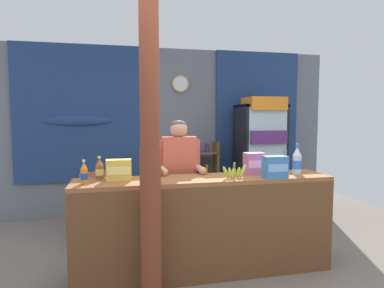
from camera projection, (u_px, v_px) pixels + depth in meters
The scene contains 15 objects.
ground_plane at pixel (195, 248), 4.00m from camera, with size 7.05×7.05×0.00m, color slate.
back_wall_curtained at pixel (171, 129), 5.47m from camera, with size 5.30×0.22×2.66m.
stall_counter at pixel (207, 219), 3.24m from camera, with size 2.56×0.49×0.97m.
timber_post at pixel (150, 154), 2.74m from camera, with size 0.20×0.18×2.66m.
drink_fridge at pixel (261, 152), 5.25m from camera, with size 0.69×0.64×1.87m.
bottle_shelf_rack at pixel (203, 177), 5.33m from camera, with size 0.48×0.28×1.17m.
plastic_lawn_chair at pixel (101, 201), 4.26m from camera, with size 0.61×0.61×0.86m.
shopkeeper at pixel (179, 172), 3.69m from camera, with size 0.48×0.42×1.54m.
soda_bottle_water at pixel (297, 161), 3.50m from camera, with size 0.09×0.09×0.32m.
soda_bottle_orange_soda at pixel (84, 174), 2.99m from camera, with size 0.06×0.06×0.22m.
soda_bottle_iced_tea at pixel (100, 169), 3.22m from camera, with size 0.08×0.08×0.22m.
snack_box_biscuit at pixel (275, 167), 3.26m from camera, with size 0.23×0.14×0.22m.
snack_box_wafer at pixel (254, 163), 3.50m from camera, with size 0.20×0.15×0.22m.
snack_box_instant_noodle at pixel (119, 170), 3.14m from camera, with size 0.23×0.13×0.20m.
banana_bunch at pixel (235, 172), 3.27m from camera, with size 0.27×0.06×0.16m.
Camera 1 is at (-0.89, -2.71, 1.58)m, focal length 31.14 mm.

